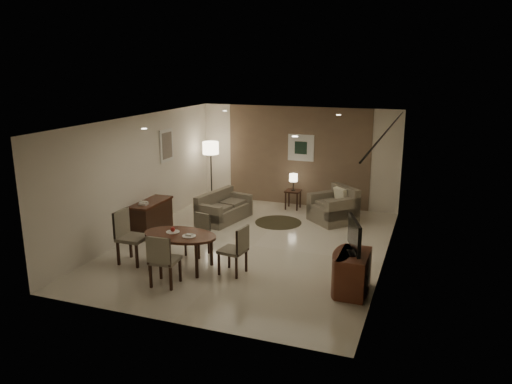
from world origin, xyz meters
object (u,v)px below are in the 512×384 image
at_px(chair_left, 133,237).
at_px(armchair, 333,205).
at_px(chair_right, 233,250).
at_px(floor_lamp, 211,173).
at_px(side_table, 293,199).
at_px(console_desk, 152,217).
at_px(dining_table, 181,251).
at_px(sofa, 224,207).
at_px(chair_far, 197,235).
at_px(chair_near, 165,259).
at_px(tv_cabinet, 354,273).

bearing_deg(chair_left, armchair, -38.73).
bearing_deg(chair_right, floor_lamp, -142.92).
relative_size(chair_left, armchair, 1.08).
xyz_separation_m(side_table, floor_lamp, (-2.29, -0.27, 0.61)).
bearing_deg(console_desk, chair_left, -69.89).
bearing_deg(chair_left, console_desk, 20.13).
relative_size(chair_left, side_table, 2.06).
bearing_deg(armchair, side_table, -168.48).
bearing_deg(dining_table, chair_left, -174.66).
distance_m(sofa, armchair, 2.70).
bearing_deg(side_table, chair_far, -103.26).
height_order(sofa, side_table, sofa).
xyz_separation_m(console_desk, chair_near, (1.72, -2.35, 0.11)).
height_order(console_desk, dining_table, console_desk).
bearing_deg(floor_lamp, dining_table, -72.37).
height_order(console_desk, armchair, armchair).
bearing_deg(console_desk, floor_lamp, 85.22).
relative_size(chair_near, chair_far, 1.14).
bearing_deg(console_desk, sofa, 50.76).
bearing_deg(chair_left, tv_cabinet, -87.56).
height_order(tv_cabinet, chair_right, chair_right).
bearing_deg(console_desk, armchair, 30.78).
relative_size(armchair, floor_lamp, 0.56).
bearing_deg(console_desk, chair_far, -28.67).
height_order(chair_near, floor_lamp, floor_lamp).
bearing_deg(floor_lamp, chair_far, -69.33).
height_order(tv_cabinet, floor_lamp, floor_lamp).
bearing_deg(chair_near, dining_table, -86.02).
bearing_deg(sofa, tv_cabinet, -117.20).
distance_m(tv_cabinet, dining_table, 3.28).
height_order(chair_right, floor_lamp, floor_lamp).
xyz_separation_m(console_desk, chair_left, (0.62, -1.68, 0.15)).
relative_size(dining_table, sofa, 0.97).
relative_size(tv_cabinet, side_table, 1.76).
bearing_deg(floor_lamp, sofa, -53.88).
height_order(chair_near, sofa, chair_near).
height_order(dining_table, chair_left, chair_left).
xyz_separation_m(chair_right, floor_lamp, (-2.41, 4.24, 0.40)).
xyz_separation_m(chair_right, armchair, (1.12, 3.73, -0.03)).
bearing_deg(floor_lamp, tv_cabinet, -42.39).
bearing_deg(tv_cabinet, armchair, 106.75).
bearing_deg(chair_right, armchair, 170.69).
xyz_separation_m(chair_far, armchair, (2.16, 3.12, 0.01)).
relative_size(chair_far, side_table, 1.65).
distance_m(console_desk, sofa, 1.87).
height_order(console_desk, chair_far, chair_far).
xyz_separation_m(dining_table, chair_far, (-0.01, 0.71, 0.08)).
xyz_separation_m(dining_table, sofa, (-0.43, 3.04, 0.01)).
relative_size(console_desk, floor_lamp, 0.69).
relative_size(chair_far, chair_left, 0.80).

